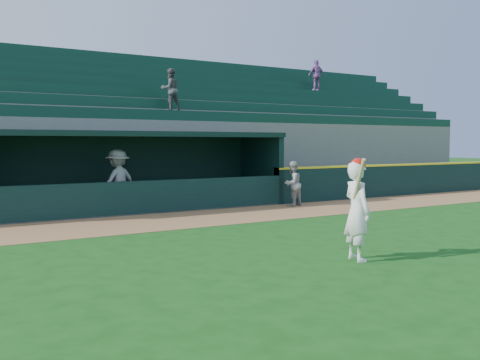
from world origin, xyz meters
The scene contains 9 objects.
ground centered at (0.00, 0.00, 0.00)m, with size 120.00×120.00×0.00m, color #144812.
warning_track centered at (0.00, 4.90, 0.01)m, with size 40.00×3.00×0.01m, color olive.
field_wall_right centered at (12.25, 6.55, 0.60)m, with size 15.50×0.30×1.20m, color black.
wall_stripe_right centered at (12.25, 6.55, 1.23)m, with size 15.50×0.32×0.06m, color yellow.
dugout_player_front centered at (4.65, 5.85, 0.75)m, with size 0.73×0.57×1.50m, color #9F9F9A.
dugout_player_inside centered at (-0.85, 7.31, 0.96)m, with size 1.24×0.71×1.91m, color #A6A6A0.
dugout centered at (0.00, 8.00, 1.36)m, with size 9.40×2.80×2.46m.
stands centered at (-0.03, 12.57, 2.39)m, with size 34.50×6.25×7.55m.
batter_at_plate centered at (0.66, -1.36, 0.93)m, with size 0.59×0.82×1.86m.
Camera 1 is at (-6.11, -8.37, 2.12)m, focal length 40.00 mm.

